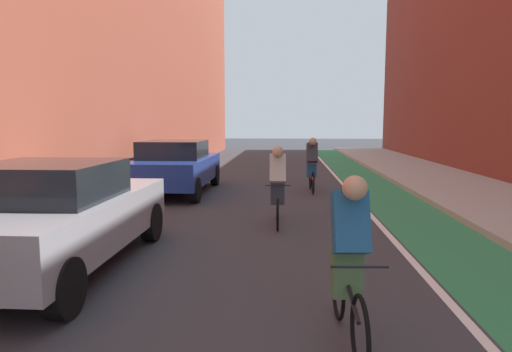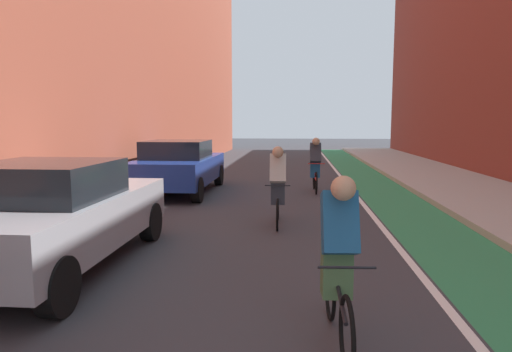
# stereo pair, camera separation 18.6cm
# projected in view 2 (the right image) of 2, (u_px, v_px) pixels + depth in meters

# --- Properties ---
(ground_plane) EXTENTS (86.87, 86.87, 0.00)m
(ground_plane) POSITION_uv_depth(u_px,v_px,m) (276.00, 199.00, 12.20)
(ground_plane) COLOR #38383D
(bike_lane_paint) EXTENTS (1.60, 39.49, 0.00)m
(bike_lane_paint) POSITION_uv_depth(u_px,v_px,m) (381.00, 189.00, 13.90)
(bike_lane_paint) COLOR #2D8451
(bike_lane_paint) RESTS_ON ground
(lane_divider_stripe) EXTENTS (0.12, 39.49, 0.00)m
(lane_divider_stripe) POSITION_uv_depth(u_px,v_px,m) (351.00, 189.00, 13.98)
(lane_divider_stripe) COLOR white
(lane_divider_stripe) RESTS_ON ground
(sidewalk_right) EXTENTS (3.46, 39.49, 0.14)m
(sidewalk_right) POSITION_uv_depth(u_px,v_px,m) (466.00, 188.00, 13.68)
(sidewalk_right) COLOR #A8A59E
(sidewalk_right) RESTS_ON ground
(parked_sedan_silver) EXTENTS (1.97, 4.24, 1.53)m
(parked_sedan_silver) POSITION_uv_depth(u_px,v_px,m) (52.00, 214.00, 6.34)
(parked_sedan_silver) COLOR #9EA0A8
(parked_sedan_silver) RESTS_ON ground
(parked_sedan_blue) EXTENTS (2.00, 4.37, 1.53)m
(parked_sedan_blue) POSITION_uv_depth(u_px,v_px,m) (179.00, 166.00, 13.19)
(parked_sedan_blue) COLOR navy
(parked_sedan_blue) RESTS_ON ground
(cyclist_mid) EXTENTS (0.48, 1.71, 1.61)m
(cyclist_mid) POSITION_uv_depth(u_px,v_px,m) (338.00, 255.00, 4.19)
(cyclist_mid) COLOR black
(cyclist_mid) RESTS_ON ground
(cyclist_trailing) EXTENTS (0.48, 1.68, 1.59)m
(cyclist_trailing) POSITION_uv_depth(u_px,v_px,m) (278.00, 183.00, 9.08)
(cyclist_trailing) COLOR black
(cyclist_trailing) RESTS_ON ground
(cyclist_far) EXTENTS (0.48, 1.71, 1.61)m
(cyclist_far) POSITION_uv_depth(u_px,v_px,m) (315.00, 165.00, 13.37)
(cyclist_far) COLOR black
(cyclist_far) RESTS_ON ground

